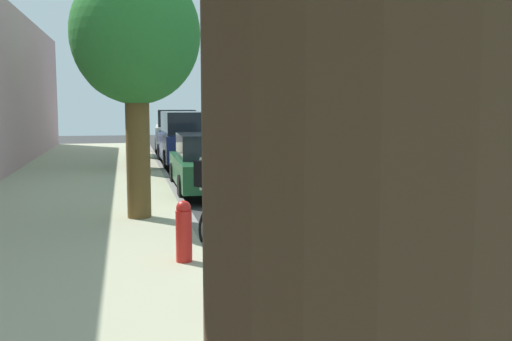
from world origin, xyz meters
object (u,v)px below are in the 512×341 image
street_tree_mid_block (130,59)px  fire_hydrant (184,231)px  cyclist_with_backpack (211,179)px  street_tree_far_end (136,38)px  bicycle_at_curb (228,219)px  parked_suv_dark_blue_second (188,139)px  parked_sedan_silver_far (378,276)px  street_tree_near_cyclist (129,64)px  parked_suv_white_nearest (176,130)px  parked_sedan_green_mid (210,164)px

street_tree_mid_block → fire_hydrant: (-0.51, 12.54, -3.16)m
cyclist_with_backpack → street_tree_far_end: (1.19, -1.22, 2.48)m
street_tree_mid_block → bicycle_at_curb: bearing=97.4°
parked_suv_dark_blue_second → parked_sedan_silver_far: (-0.01, 16.51, -0.27)m
parked_sedan_silver_far → fire_hydrant: (1.46, -3.05, -0.16)m
parked_suv_dark_blue_second → street_tree_near_cyclist: size_ratio=0.94×
parked_suv_white_nearest → street_tree_mid_block: bearing=74.2°
parked_sedan_silver_far → parked_suv_dark_blue_second: bearing=-90.0°
parked_sedan_green_mid → street_tree_mid_block: bearing=-70.9°
bicycle_at_curb → fire_hydrant: size_ratio=1.63×
parked_sedan_silver_far → street_tree_mid_block: size_ratio=0.89×
parked_suv_white_nearest → street_tree_mid_block: (2.13, 7.54, 2.72)m
parked_suv_dark_blue_second → cyclist_with_backpack: 11.36m
parked_sedan_green_mid → bicycle_at_curb: size_ratio=3.23×
parked_suv_white_nearest → street_tree_far_end: 17.05m
parked_suv_dark_blue_second → parked_sedan_green_mid: size_ratio=1.07×
street_tree_near_cyclist → street_tree_far_end: size_ratio=1.07×
parked_suv_dark_blue_second → parked_sedan_green_mid: 6.32m
parked_sedan_silver_far → street_tree_near_cyclist: 21.48m
parked_suv_dark_blue_second → cyclist_with_backpack: size_ratio=2.85×
cyclist_with_backpack → fire_hydrant: (0.67, 2.12, -0.42)m
street_tree_mid_block → fire_hydrant: 12.94m
parked_suv_white_nearest → parked_sedan_green_mid: 12.95m
parked_sedan_silver_far → street_tree_near_cyclist: bearing=-84.7°
parked_sedan_green_mid → parked_suv_white_nearest: bearing=-91.1°
street_tree_near_cyclist → fire_hydrant: (-0.51, 18.10, -3.36)m
street_tree_mid_block → fire_hydrant: size_ratio=6.00×
parked_suv_white_nearest → street_tree_mid_block: size_ratio=0.95×
parked_sedan_green_mid → bicycle_at_curb: 5.49m
street_tree_far_end → parked_sedan_silver_far: bearing=107.2°
street_tree_near_cyclist → street_tree_far_end: (0.00, 14.76, -0.46)m
street_tree_mid_block → street_tree_far_end: 9.20m
parked_suv_dark_blue_second → street_tree_near_cyclist: bearing=-67.1°
parked_sedan_green_mid → cyclist_with_backpack: bearing=82.3°
parked_sedan_green_mid → parked_sedan_silver_far: (-0.10, 10.19, 0.00)m
parked_suv_white_nearest → street_tree_far_end: street_tree_far_end is taller
bicycle_at_curb → street_tree_near_cyclist: street_tree_near_cyclist is taller
cyclist_with_backpack → street_tree_near_cyclist: street_tree_near_cyclist is taller
street_tree_mid_block → fire_hydrant: bearing=92.3°
parked_sedan_green_mid → street_tree_mid_block: 6.45m
parked_sedan_silver_far → street_tree_mid_block: 16.00m
parked_suv_dark_blue_second → bicycle_at_curb: parked_suv_dark_blue_second is taller
street_tree_mid_block → parked_suv_white_nearest: bearing=-105.8°
parked_suv_dark_blue_second → street_tree_mid_block: size_ratio=0.94×
parked_suv_dark_blue_second → parked_sedan_silver_far: 16.51m
parked_sedan_green_mid → street_tree_near_cyclist: (1.87, -10.96, 3.19)m
parked_sedan_green_mid → street_tree_far_end: (1.87, 3.80, 2.73)m
fire_hydrant → parked_suv_white_nearest: bearing=-94.6°
street_tree_mid_block → street_tree_near_cyclist: bearing=-90.0°
cyclist_with_backpack → parked_suv_white_nearest: bearing=-93.0°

